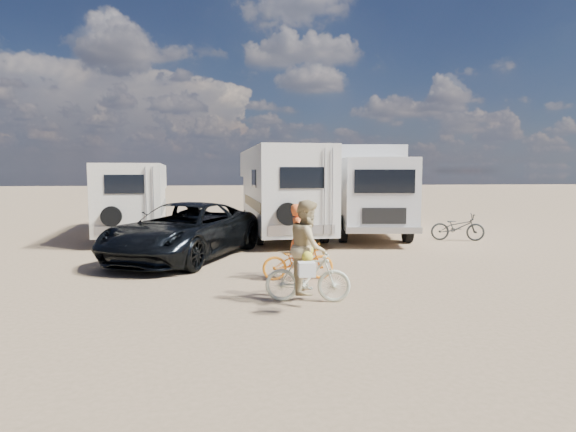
{
  "coord_description": "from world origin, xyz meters",
  "views": [
    {
      "loc": [
        -1.49,
        -11.05,
        2.46
      ],
      "look_at": [
        -0.04,
        1.01,
        1.3
      ],
      "focal_mm": 29.61,
      "sensor_mm": 36.0,
      "label": 1
    }
  ],
  "objects": [
    {
      "name": "dark_suv",
      "position": [
        -2.81,
        2.41,
        0.78
      ],
      "size": [
        4.68,
        6.19,
        1.56
      ],
      "primitive_type": "imported",
      "rotation": [
        0.0,
        0.0,
        -0.43
      ],
      "color": "black",
      "rests_on": "ground"
    },
    {
      "name": "cooler",
      "position": [
        -2.68,
        2.78,
        0.21
      ],
      "size": [
        0.63,
        0.55,
        0.42
      ],
      "primitive_type": "cube",
      "rotation": [
        0.0,
        0.0,
        -0.38
      ],
      "color": "teal",
      "rests_on": "ground"
    },
    {
      "name": "bike_woman",
      "position": [
        -0.08,
        -2.42,
        0.48
      ],
      "size": [
        1.66,
        0.74,
        0.96
      ],
      "primitive_type": "imported",
      "rotation": [
        0.0,
        0.0,
        1.39
      ],
      "color": "beige",
      "rests_on": "ground"
    },
    {
      "name": "ground",
      "position": [
        0.0,
        0.0,
        0.0
      ],
      "size": [
        140.0,
        140.0,
        0.0
      ],
      "primitive_type": "plane",
      "color": "#9B7D5C",
      "rests_on": "ground"
    },
    {
      "name": "bike_parked",
      "position": [
        6.45,
        4.75,
        0.48
      ],
      "size": [
        1.93,
        1.1,
        0.96
      ],
      "primitive_type": "imported",
      "rotation": [
        0.0,
        0.0,
        1.3
      ],
      "color": "#272927",
      "rests_on": "ground"
    },
    {
      "name": "crate",
      "position": [
        0.6,
        2.71,
        0.2
      ],
      "size": [
        0.58,
        0.58,
        0.4
      ],
      "primitive_type": "cube",
      "rotation": [
        0.0,
        0.0,
        0.17
      ],
      "color": "olive",
      "rests_on": "ground"
    },
    {
      "name": "rv_main",
      "position": [
        0.4,
        7.09,
        1.64
      ],
      "size": [
        2.88,
        8.24,
        3.29
      ],
      "primitive_type": null,
      "rotation": [
        0.0,
        0.0,
        0.05
      ],
      "color": "silver",
      "rests_on": "ground"
    },
    {
      "name": "rider_man",
      "position": [
        -0.0,
        -0.57,
        0.77
      ],
      "size": [
        0.39,
        0.58,
        1.54
      ],
      "primitive_type": "imported",
      "rotation": [
        0.0,
        0.0,
        1.61
      ],
      "color": "orange",
      "rests_on": "ground"
    },
    {
      "name": "box_truck",
      "position": [
        3.73,
        6.97,
        1.7
      ],
      "size": [
        3.49,
        7.99,
        3.39
      ],
      "primitive_type": null,
      "rotation": [
        0.0,
        0.0,
        -0.13
      ],
      "color": "silver",
      "rests_on": "ground"
    },
    {
      "name": "rv_left",
      "position": [
        -5.11,
        7.48,
        1.35
      ],
      "size": [
        2.84,
        7.09,
        2.7
      ],
      "primitive_type": null,
      "rotation": [
        0.0,
        0.0,
        0.1
      ],
      "color": "silver",
      "rests_on": "ground"
    },
    {
      "name": "rider_woman",
      "position": [
        -0.08,
        -2.42,
        0.87
      ],
      "size": [
        0.8,
        0.95,
        1.75
      ],
      "primitive_type": "imported",
      "rotation": [
        0.0,
        0.0,
        1.39
      ],
      "color": "tan",
      "rests_on": "ground"
    },
    {
      "name": "bike_man",
      "position": [
        -0.0,
        -0.57,
        0.43
      ],
      "size": [
        1.64,
        0.63,
        0.85
      ],
      "primitive_type": "imported",
      "rotation": [
        0.0,
        0.0,
        1.61
      ],
      "color": "orange",
      "rests_on": "ground"
    }
  ]
}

